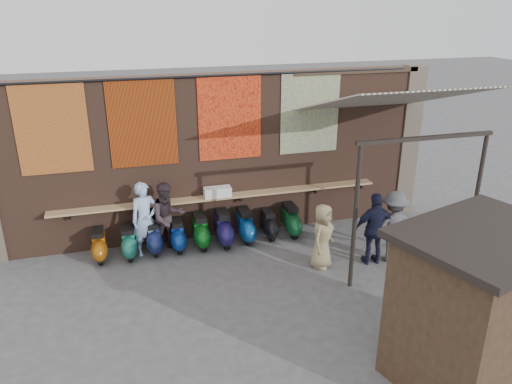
# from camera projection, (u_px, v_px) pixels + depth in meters

# --- Properties ---
(ground) EXTENTS (70.00, 70.00, 0.00)m
(ground) POSITION_uv_depth(u_px,v_px,m) (245.00, 285.00, 10.43)
(ground) COLOR #474749
(ground) RESTS_ON ground
(brick_wall) EXTENTS (10.00, 0.40, 4.00)m
(brick_wall) POSITION_uv_depth(u_px,v_px,m) (217.00, 157.00, 12.12)
(brick_wall) COLOR brown
(brick_wall) RESTS_ON ground
(pier_right) EXTENTS (0.50, 0.50, 4.00)m
(pier_right) POSITION_uv_depth(u_px,v_px,m) (406.00, 141.00, 13.44)
(pier_right) COLOR #4C4238
(pier_right) RESTS_ON ground
(eating_counter) EXTENTS (8.00, 0.32, 0.05)m
(eating_counter) POSITION_uv_depth(u_px,v_px,m) (221.00, 197.00, 12.11)
(eating_counter) COLOR #9E7A51
(eating_counter) RESTS_ON brick_wall
(shelf_box) EXTENTS (0.65, 0.29, 0.24)m
(shelf_box) POSITION_uv_depth(u_px,v_px,m) (218.00, 192.00, 12.01)
(shelf_box) COLOR white
(shelf_box) RESTS_ON eating_counter
(tapestry_redgold) EXTENTS (1.50, 0.02, 2.00)m
(tapestry_redgold) POSITION_uv_depth(u_px,v_px,m) (52.00, 129.00, 10.64)
(tapestry_redgold) COLOR maroon
(tapestry_redgold) RESTS_ON brick_wall
(tapestry_sun) EXTENTS (1.50, 0.02, 2.00)m
(tapestry_sun) POSITION_uv_depth(u_px,v_px,m) (143.00, 123.00, 11.13)
(tapestry_sun) COLOR #CF450C
(tapestry_sun) RESTS_ON brick_wall
(tapestry_orange) EXTENTS (1.50, 0.02, 2.00)m
(tapestry_orange) POSITION_uv_depth(u_px,v_px,m) (230.00, 118.00, 11.63)
(tapestry_orange) COLOR #DE461B
(tapestry_orange) RESTS_ON brick_wall
(tapestry_multi) EXTENTS (1.50, 0.02, 2.00)m
(tapestry_multi) POSITION_uv_depth(u_px,v_px,m) (310.00, 113.00, 12.14)
(tapestry_multi) COLOR #2B4BA1
(tapestry_multi) RESTS_ON brick_wall
(hang_rail) EXTENTS (9.50, 0.06, 0.06)m
(hang_rail) POSITION_uv_depth(u_px,v_px,m) (216.00, 76.00, 11.19)
(hang_rail) COLOR black
(hang_rail) RESTS_ON brick_wall
(scooter_stool_0) EXTENTS (0.34, 0.75, 0.71)m
(scooter_stool_0) POSITION_uv_depth(u_px,v_px,m) (99.00, 245.00, 11.35)
(scooter_stool_0) COLOR #914A0D
(scooter_stool_0) RESTS_ON ground
(scooter_stool_1) EXTENTS (0.34, 0.76, 0.72)m
(scooter_stool_1) POSITION_uv_depth(u_px,v_px,m) (129.00, 242.00, 11.48)
(scooter_stool_1) COLOR #1B6F5A
(scooter_stool_1) RESTS_ON ground
(scooter_stool_2) EXTENTS (0.36, 0.79, 0.75)m
(scooter_stool_2) POSITION_uv_depth(u_px,v_px,m) (154.00, 237.00, 11.68)
(scooter_stool_2) COLOR #172151
(scooter_stool_2) RESTS_ON ground
(scooter_stool_3) EXTENTS (0.34, 0.76, 0.72)m
(scooter_stool_3) POSITION_uv_depth(u_px,v_px,m) (178.00, 235.00, 11.81)
(scooter_stool_3) COLOR navy
(scooter_stool_3) RESTS_ON ground
(scooter_stool_4) EXTENTS (0.37, 0.83, 0.79)m
(scooter_stool_4) POSITION_uv_depth(u_px,v_px,m) (201.00, 231.00, 11.95)
(scooter_stool_4) COLOR #0C5A18
(scooter_stool_4) RESTS_ON ground
(scooter_stool_5) EXTENTS (0.39, 0.87, 0.82)m
(scooter_stool_5) POSITION_uv_depth(u_px,v_px,m) (223.00, 229.00, 12.04)
(scooter_stool_5) COLOR #1D1552
(scooter_stool_5) RESTS_ON ground
(scooter_stool_6) EXTENTS (0.37, 0.83, 0.79)m
(scooter_stool_6) POSITION_uv_depth(u_px,v_px,m) (245.00, 226.00, 12.22)
(scooter_stool_6) COLOR navy
(scooter_stool_6) RESTS_ON ground
(scooter_stool_7) EXTENTS (0.33, 0.73, 0.69)m
(scooter_stool_7) POSITION_uv_depth(u_px,v_px,m) (269.00, 225.00, 12.41)
(scooter_stool_7) COLOR black
(scooter_stool_7) RESTS_ON ground
(scooter_stool_8) EXTENTS (0.37, 0.82, 0.78)m
(scooter_stool_8) POSITION_uv_depth(u_px,v_px,m) (291.00, 220.00, 12.54)
(scooter_stool_8) COLOR #0E4723
(scooter_stool_8) RESTS_ON ground
(diner_left) EXTENTS (0.73, 0.58, 1.76)m
(diner_left) POSITION_uv_depth(u_px,v_px,m) (145.00, 219.00, 11.43)
(diner_left) COLOR #9CB9E4
(diner_left) RESTS_ON ground
(diner_right) EXTENTS (0.98, 0.86, 1.70)m
(diner_right) POSITION_uv_depth(u_px,v_px,m) (168.00, 218.00, 11.57)
(diner_right) COLOR #2E2428
(diner_right) RESTS_ON ground
(shopper_navy) EXTENTS (1.02, 0.49, 1.68)m
(shopper_navy) POSITION_uv_depth(u_px,v_px,m) (375.00, 229.00, 11.03)
(shopper_navy) COLOR black
(shopper_navy) RESTS_ON ground
(shopper_grey) EXTENTS (1.17, 0.80, 1.67)m
(shopper_grey) POSITION_uv_depth(u_px,v_px,m) (393.00, 226.00, 11.16)
(shopper_grey) COLOR #4D4D51
(shopper_grey) RESTS_ON ground
(shopper_tan) EXTENTS (0.85, 0.84, 1.48)m
(shopper_tan) POSITION_uv_depth(u_px,v_px,m) (322.00, 236.00, 10.92)
(shopper_tan) COLOR #8E7F5A
(shopper_tan) RESTS_ON ground
(market_stall) EXTENTS (2.61, 2.25, 2.39)m
(market_stall) POSITION_uv_depth(u_px,v_px,m) (474.00, 310.00, 7.55)
(market_stall) COLOR black
(market_stall) RESTS_ON ground
(stall_roof) EXTENTS (2.93, 2.56, 0.12)m
(stall_roof) POSITION_uv_depth(u_px,v_px,m) (488.00, 236.00, 7.10)
(stall_roof) COLOR black
(stall_roof) RESTS_ON market_stall
(stall_sign) EXTENTS (1.16, 0.40, 0.50)m
(stall_sign) POSITION_uv_depth(u_px,v_px,m) (432.00, 256.00, 8.02)
(stall_sign) COLOR gold
(stall_sign) RESTS_ON market_stall
(stall_shelf) EXTENTS (1.78, 0.65, 0.06)m
(stall_shelf) POSITION_uv_depth(u_px,v_px,m) (425.00, 302.00, 8.34)
(stall_shelf) COLOR #473321
(stall_shelf) RESTS_ON market_stall
(awning_canvas) EXTENTS (3.20, 3.28, 0.97)m
(awning_canvas) POSITION_uv_depth(u_px,v_px,m) (389.00, 100.00, 10.83)
(awning_canvas) COLOR beige
(awning_canvas) RESTS_ON brick_wall
(awning_ledger) EXTENTS (3.30, 0.08, 0.12)m
(awning_ledger) POSITION_uv_depth(u_px,v_px,m) (357.00, 71.00, 12.11)
(awning_ledger) COLOR #33261C
(awning_ledger) RESTS_ON brick_wall
(awning_header) EXTENTS (3.00, 0.08, 0.08)m
(awning_header) POSITION_uv_depth(u_px,v_px,m) (427.00, 138.00, 9.66)
(awning_header) COLOR black
(awning_header) RESTS_ON awning_post_left
(awning_post_left) EXTENTS (0.09, 0.09, 3.10)m
(awning_post_left) POSITION_uv_depth(u_px,v_px,m) (355.00, 218.00, 9.86)
(awning_post_left) COLOR black
(awning_post_left) RESTS_ON ground
(awning_post_right) EXTENTS (0.09, 0.09, 3.10)m
(awning_post_right) POSITION_uv_depth(u_px,v_px,m) (475.00, 203.00, 10.57)
(awning_post_right) COLOR black
(awning_post_right) RESTS_ON ground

